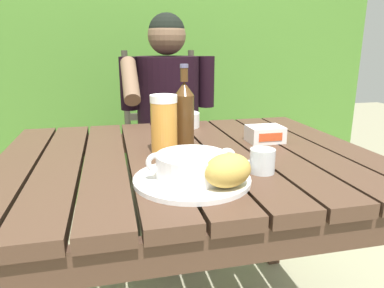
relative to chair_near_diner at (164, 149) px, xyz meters
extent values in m
cube|color=#4B3325|center=(-0.58, -0.92, 0.24)|extent=(0.12, 0.95, 0.04)
cube|color=#4B3325|center=(-0.45, -0.92, 0.24)|extent=(0.12, 0.95, 0.04)
cube|color=#4B3325|center=(-0.32, -0.92, 0.24)|extent=(0.12, 0.95, 0.04)
cube|color=#4B3325|center=(-0.19, -0.92, 0.24)|extent=(0.12, 0.95, 0.04)
cube|color=#4B3325|center=(-0.06, -0.92, 0.24)|extent=(0.12, 0.95, 0.04)
cube|color=#4B3325|center=(0.07, -0.92, 0.24)|extent=(0.12, 0.95, 0.04)
cube|color=#4B3325|center=(0.20, -0.92, 0.24)|extent=(0.12, 0.95, 0.04)
cube|color=#4B3325|center=(0.33, -0.92, 0.24)|extent=(0.12, 0.95, 0.04)
cube|color=#4B3325|center=(0.46, -0.92, 0.24)|extent=(0.12, 0.95, 0.04)
cube|color=#4B3325|center=(-0.06, -1.36, 0.18)|extent=(1.13, 0.03, 0.08)
cube|color=#4B3325|center=(-0.06, -0.47, 0.18)|extent=(1.13, 0.03, 0.08)
cube|color=#4B3325|center=(-0.60, -0.48, -0.14)|extent=(0.06, 0.06, 0.72)
cube|color=#4B3325|center=(0.48, -0.48, -0.14)|extent=(0.06, 0.06, 0.72)
cube|color=#4B7F2E|center=(-0.06, 0.77, 0.21)|extent=(3.34, 0.60, 1.42)
cylinder|color=#4C3823|center=(1.02, 0.92, 0.20)|extent=(0.10, 0.10, 1.41)
cylinder|color=#3F3B2E|center=(0.20, -0.28, -0.27)|extent=(0.04, 0.04, 0.47)
cylinder|color=#3F3B2E|center=(-0.20, -0.28, -0.27)|extent=(0.04, 0.04, 0.47)
cylinder|color=#3F3B2E|center=(0.20, 0.15, -0.27)|extent=(0.04, 0.04, 0.47)
cylinder|color=#3F3B2E|center=(-0.20, 0.15, -0.27)|extent=(0.04, 0.04, 0.47)
cube|color=#3F3B2E|center=(0.00, -0.06, -0.03)|extent=(0.43, 0.47, 0.02)
cylinder|color=#3F3B2E|center=(0.20, 0.15, 0.26)|extent=(0.04, 0.04, 0.60)
cylinder|color=#3F3B2E|center=(-0.20, 0.15, 0.26)|extent=(0.04, 0.04, 0.60)
cube|color=#3F3B2E|center=(0.00, 0.15, 0.17)|extent=(0.39, 0.02, 0.04)
cube|color=#3F3B2E|center=(0.00, 0.15, 0.32)|extent=(0.39, 0.02, 0.04)
cube|color=#3F3B2E|center=(0.00, 0.15, 0.47)|extent=(0.39, 0.02, 0.04)
cylinder|color=black|center=(0.08, -0.36, -0.28)|extent=(0.11, 0.11, 0.45)
cylinder|color=black|center=(0.09, -0.26, 0.00)|extent=(0.13, 0.40, 0.13)
cylinder|color=black|center=(-0.09, -0.36, -0.28)|extent=(0.11, 0.11, 0.45)
cylinder|color=black|center=(-0.09, -0.26, 0.00)|extent=(0.13, 0.40, 0.13)
cylinder|color=black|center=(0.00, -0.16, 0.27)|extent=(0.32, 0.32, 0.53)
sphere|color=brown|center=(0.00, -0.16, 0.63)|extent=(0.19, 0.19, 0.19)
sphere|color=black|center=(0.00, -0.16, 0.65)|extent=(0.18, 0.18, 0.18)
cylinder|color=black|center=(0.20, -0.18, 0.41)|extent=(0.08, 0.08, 0.26)
cylinder|color=black|center=(-0.20, -0.18, 0.41)|extent=(0.08, 0.08, 0.26)
cylinder|color=brown|center=(-0.20, -0.34, 0.44)|extent=(0.07, 0.25, 0.21)
cylinder|color=white|center=(-0.11, -1.17, 0.26)|extent=(0.30, 0.30, 0.01)
cylinder|color=white|center=(-0.11, -1.17, 0.30)|extent=(0.18, 0.18, 0.06)
cylinder|color=orange|center=(-0.11, -1.17, 0.31)|extent=(0.16, 0.16, 0.01)
torus|color=white|center=(-0.20, -1.17, 0.31)|extent=(0.05, 0.01, 0.05)
torus|color=white|center=(-0.02, -1.17, 0.31)|extent=(0.05, 0.01, 0.05)
ellipsoid|color=gold|center=(-0.04, -1.25, 0.31)|extent=(0.15, 0.13, 0.08)
cylinder|color=gold|center=(-0.13, -0.90, 0.34)|extent=(0.08, 0.08, 0.16)
cylinder|color=white|center=(-0.13, -0.90, 0.43)|extent=(0.08, 0.08, 0.02)
cylinder|color=#4C2F15|center=(-0.06, -0.86, 0.34)|extent=(0.06, 0.06, 0.18)
cone|color=#4C2F15|center=(-0.06, -0.86, 0.45)|extent=(0.06, 0.06, 0.04)
cylinder|color=#4C2F15|center=(-0.06, -0.86, 0.50)|extent=(0.02, 0.02, 0.04)
cylinder|color=slate|center=(-0.06, -0.86, 0.52)|extent=(0.03, 0.03, 0.01)
cylinder|color=silver|center=(0.09, -1.15, 0.29)|extent=(0.07, 0.07, 0.07)
cube|color=white|center=(0.23, -0.85, 0.28)|extent=(0.12, 0.09, 0.06)
cube|color=#DD4D25|center=(0.23, -0.90, 0.28)|extent=(0.09, 0.00, 0.03)
cube|color=silver|center=(0.09, -1.06, 0.26)|extent=(0.13, 0.02, 0.00)
cube|color=black|center=(0.02, -1.06, 0.26)|extent=(0.07, 0.02, 0.01)
cylinder|color=white|center=(0.00, -0.54, 0.28)|extent=(0.14, 0.14, 0.06)
camera|label=1|loc=(-0.30, -1.99, 0.59)|focal=33.35mm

